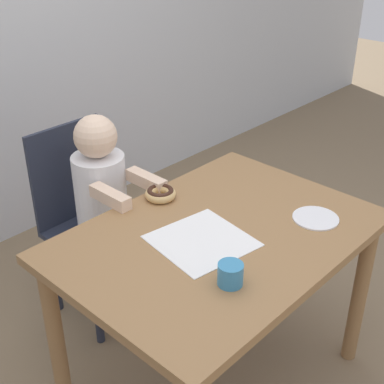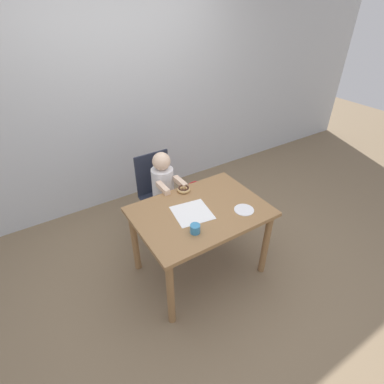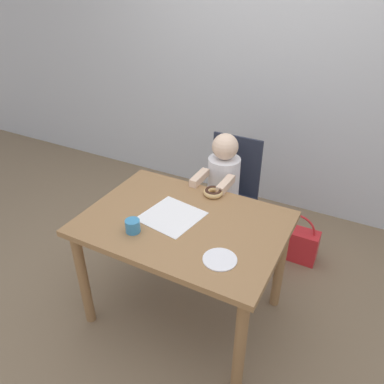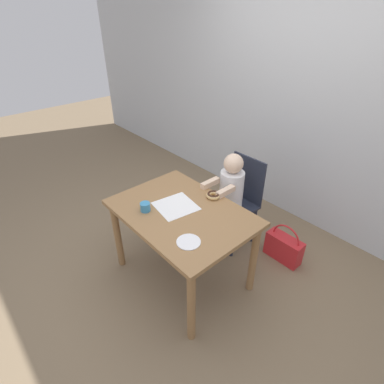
{
  "view_description": "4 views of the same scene",
  "coord_description": "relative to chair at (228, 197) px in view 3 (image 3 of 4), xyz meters",
  "views": [
    {
      "loc": [
        -1.2,
        -1.0,
        1.73
      ],
      "look_at": [
        -0.01,
        0.12,
        0.84
      ],
      "focal_mm": 50.0,
      "sensor_mm": 36.0,
      "label": 1
    },
    {
      "loc": [
        -1.13,
        -1.64,
        2.26
      ],
      "look_at": [
        -0.01,
        0.12,
        0.84
      ],
      "focal_mm": 28.0,
      "sensor_mm": 36.0,
      "label": 2
    },
    {
      "loc": [
        0.83,
        -1.46,
        1.93
      ],
      "look_at": [
        -0.01,
        0.12,
        0.84
      ],
      "focal_mm": 35.0,
      "sensor_mm": 36.0,
      "label": 3
    },
    {
      "loc": [
        1.47,
        -1.2,
        2.09
      ],
      "look_at": [
        -0.01,
        0.12,
        0.84
      ],
      "focal_mm": 28.0,
      "sensor_mm": 36.0,
      "label": 4
    }
  ],
  "objects": [
    {
      "name": "napkin",
      "position": [
        -0.05,
        -0.73,
        0.26
      ],
      "size": [
        0.34,
        0.34,
        0.0
      ],
      "color": "white",
      "rests_on": "dining_table"
    },
    {
      "name": "wall_back",
      "position": [
        0.03,
        0.84,
        0.8
      ],
      "size": [
        8.0,
        0.05,
        2.5
      ],
      "color": "silver",
      "rests_on": "ground_plane"
    },
    {
      "name": "chair",
      "position": [
        0.0,
        0.0,
        0.0
      ],
      "size": [
        0.37,
        0.38,
        0.89
      ],
      "color": "#232838",
      "rests_on": "ground_plane"
    },
    {
      "name": "dining_table",
      "position": [
        0.03,
        -0.74,
        0.16
      ],
      "size": [
        1.11,
        0.79,
        0.72
      ],
      "color": "olive",
      "rests_on": "ground_plane"
    },
    {
      "name": "ground_plane",
      "position": [
        0.03,
        -0.74,
        -0.45
      ],
      "size": [
        12.0,
        12.0,
        0.0
      ],
      "primitive_type": "plane",
      "color": "#7A664C"
    },
    {
      "name": "cup",
      "position": [
        -0.16,
        -0.94,
        0.3
      ],
      "size": [
        0.08,
        0.08,
        0.07
      ],
      "color": "teal",
      "rests_on": "dining_table"
    },
    {
      "name": "donut",
      "position": [
        0.06,
        -0.41,
        0.28
      ],
      "size": [
        0.12,
        0.12,
        0.04
      ],
      "color": "#DBB270",
      "rests_on": "dining_table"
    },
    {
      "name": "plate",
      "position": [
        0.34,
        -0.93,
        0.27
      ],
      "size": [
        0.17,
        0.17,
        0.01
      ],
      "color": "white",
      "rests_on": "dining_table"
    },
    {
      "name": "child_figure",
      "position": [
        0.0,
        -0.12,
        0.06
      ],
      "size": [
        0.24,
        0.39,
        0.99
      ],
      "color": "white",
      "rests_on": "ground_plane"
    },
    {
      "name": "handbag",
      "position": [
        0.5,
        0.12,
        -0.32
      ],
      "size": [
        0.35,
        0.13,
        0.39
      ],
      "color": "red",
      "rests_on": "ground_plane"
    }
  ]
}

